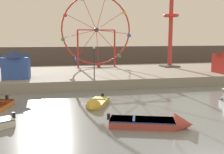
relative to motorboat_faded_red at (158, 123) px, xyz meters
name	(u,v)px	position (x,y,z in m)	size (l,w,h in m)	color
quay_promenade	(106,75)	(0.68, 22.64, 0.31)	(110.00, 18.12, 1.20)	gray
distant_town_skyline	(91,56)	(0.68, 40.39, 1.91)	(140.00, 3.00, 4.40)	#564C47
motorboat_faded_red	(158,123)	(0.00, 0.00, 0.00)	(5.91, 3.30, 1.51)	#B24238
motorboat_mustard_yellow	(96,105)	(-3.39, 6.34, -0.09)	(2.99, 4.45, 1.39)	gold
ferris_wheel_red_frame	(96,31)	(0.00, 27.59, 7.03)	(11.83, 1.20, 12.19)	red
drop_tower_red_tower	(171,25)	(12.66, 25.96, 8.17)	(2.80, 2.80, 16.03)	#BC332D
carnival_booth_blue_tent	(16,64)	(-11.60, 17.31, 2.69)	(3.46, 2.96, 3.45)	#3356B7
promenade_lamp_near	(94,58)	(-2.30, 14.63, 3.52)	(0.32, 0.32, 4.01)	#2D2D33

